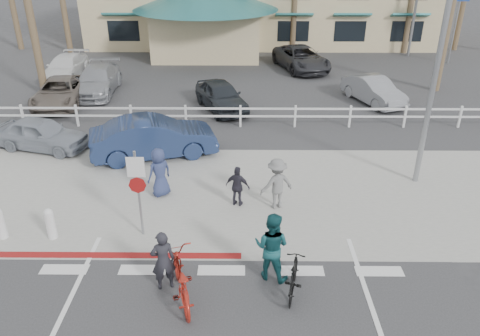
{
  "coord_description": "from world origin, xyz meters",
  "views": [
    {
      "loc": [
        0.56,
        -8.83,
        7.66
      ],
      "look_at": [
        0.45,
        3.44,
        1.5
      ],
      "focal_mm": 35.0,
      "sensor_mm": 36.0,
      "label": 1
    }
  ],
  "objects_px": {
    "car_white_sedan": "(154,137)",
    "bike_red": "(180,279)",
    "bike_black": "(294,277)",
    "car_red_compact": "(41,134)",
    "sign_post": "(138,190)"
  },
  "relations": [
    {
      "from": "sign_post",
      "to": "car_white_sedan",
      "type": "bearing_deg",
      "value": 95.99
    },
    {
      "from": "bike_black",
      "to": "car_white_sedan",
      "type": "bearing_deg",
      "value": -46.83
    },
    {
      "from": "bike_black",
      "to": "bike_red",
      "type": "bearing_deg",
      "value": 16.6
    },
    {
      "from": "bike_black",
      "to": "car_white_sedan",
      "type": "distance_m",
      "value": 8.89
    },
    {
      "from": "car_white_sedan",
      "to": "car_red_compact",
      "type": "height_order",
      "value": "car_white_sedan"
    },
    {
      "from": "sign_post",
      "to": "car_red_compact",
      "type": "bearing_deg",
      "value": 130.89
    },
    {
      "from": "car_white_sedan",
      "to": "car_red_compact",
      "type": "bearing_deg",
      "value": 65.82
    },
    {
      "from": "bike_black",
      "to": "car_white_sedan",
      "type": "relative_size",
      "value": 0.33
    },
    {
      "from": "bike_red",
      "to": "car_red_compact",
      "type": "height_order",
      "value": "car_red_compact"
    },
    {
      "from": "car_white_sedan",
      "to": "bike_red",
      "type": "bearing_deg",
      "value": 178.09
    },
    {
      "from": "sign_post",
      "to": "car_red_compact",
      "type": "xyz_separation_m",
      "value": [
        -5.1,
        5.89,
        -0.82
      ]
    },
    {
      "from": "bike_red",
      "to": "car_white_sedan",
      "type": "bearing_deg",
      "value": -92.02
    },
    {
      "from": "sign_post",
      "to": "bike_black",
      "type": "height_order",
      "value": "sign_post"
    },
    {
      "from": "bike_red",
      "to": "car_white_sedan",
      "type": "distance_m",
      "value": 8.06
    },
    {
      "from": "sign_post",
      "to": "bike_black",
      "type": "distance_m",
      "value": 4.79
    }
  ]
}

